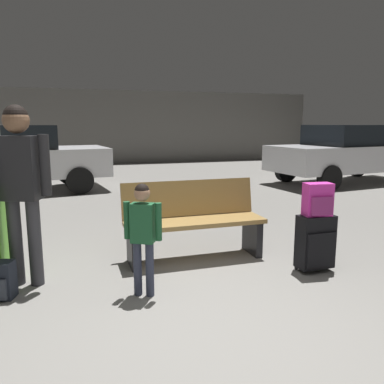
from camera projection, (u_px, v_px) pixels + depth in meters
ground_plane at (133, 218)px, 6.63m from camera, size 18.00×18.00×0.10m
garage_back_wall at (95, 127)px, 14.70m from camera, size 18.00×0.12×2.80m
bench at (193, 220)px, 4.48m from camera, size 1.60×0.53×0.89m
suitcase at (316, 242)px, 4.07m from camera, size 0.39×0.24×0.60m
backpack_bright at (318, 200)px, 3.99m from camera, size 0.30×0.22×0.34m
child at (143, 228)px, 3.44m from camera, size 0.31×0.26×1.03m
adult at (20, 176)px, 3.61m from camera, size 0.55×0.32×1.72m
parked_car_far at (11, 157)px, 8.63m from camera, size 4.30×2.25×1.51m
parked_car_side at (347, 152)px, 10.16m from camera, size 4.27×2.18×1.51m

